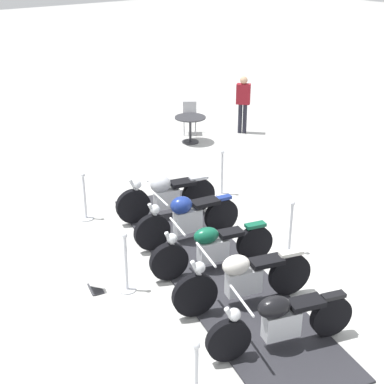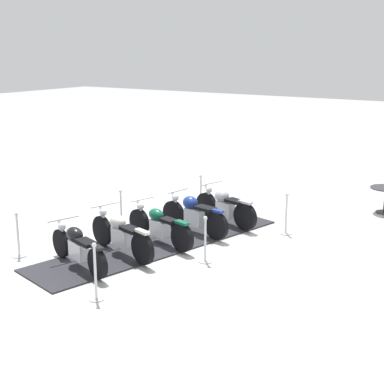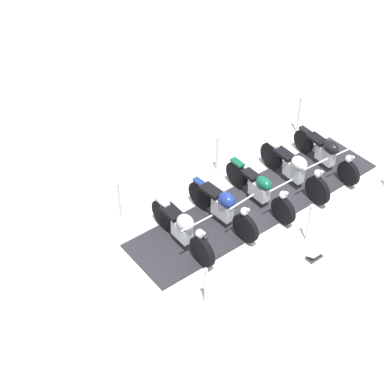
% 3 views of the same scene
% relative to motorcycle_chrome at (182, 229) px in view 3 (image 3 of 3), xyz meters
% --- Properties ---
extents(ground_plane, '(80.00, 80.00, 0.00)m').
position_rel_motorcycle_chrome_xyz_m(ground_plane, '(-2.19, 0.53, -0.51)').
color(ground_plane, silver).
extents(display_platform, '(6.89, 3.20, 0.04)m').
position_rel_motorcycle_chrome_xyz_m(display_platform, '(-2.19, 0.53, -0.50)').
color(display_platform, '#28282D').
rests_on(display_platform, ground_plane).
extents(motorcycle_chrome, '(0.85, 2.10, 1.03)m').
position_rel_motorcycle_chrome_xyz_m(motorcycle_chrome, '(0.00, 0.00, 0.00)').
color(motorcycle_chrome, black).
rests_on(motorcycle_chrome, display_platform).
extents(motorcycle_navy, '(0.71, 2.15, 1.02)m').
position_rel_motorcycle_chrome_xyz_m(motorcycle_navy, '(-1.09, 0.28, 0.01)').
color(motorcycle_navy, black).
rests_on(motorcycle_navy, display_platform).
extents(motorcycle_forest, '(0.86, 2.24, 0.98)m').
position_rel_motorcycle_chrome_xyz_m(motorcycle_forest, '(-2.18, 0.56, -0.04)').
color(motorcycle_forest, black).
rests_on(motorcycle_forest, display_platform).
extents(motorcycle_cream, '(0.94, 2.28, 1.04)m').
position_rel_motorcycle_chrome_xyz_m(motorcycle_cream, '(-3.27, 0.84, 0.00)').
color(motorcycle_cream, black).
rests_on(motorcycle_cream, display_platform).
extents(motorcycle_black, '(0.95, 2.17, 0.94)m').
position_rel_motorcycle_chrome_xyz_m(motorcycle_black, '(-4.35, 1.12, -0.02)').
color(motorcycle_black, black).
rests_on(motorcycle_black, display_platform).
extents(stanchion_left_mid, '(0.32, 0.32, 1.05)m').
position_rel_motorcycle_chrome_xyz_m(stanchion_left_mid, '(-2.57, -0.98, -0.16)').
color(stanchion_left_mid, silver).
rests_on(stanchion_left_mid, ground_plane).
extents(stanchion_left_front, '(0.32, 0.32, 1.06)m').
position_rel_motorcycle_chrome_xyz_m(stanchion_left_front, '(0.19, -1.68, -0.17)').
color(stanchion_left_front, silver).
rests_on(stanchion_left_front, ground_plane).
extents(stanchion_left_rear, '(0.28, 0.28, 1.13)m').
position_rel_motorcycle_chrome_xyz_m(stanchion_left_rear, '(-5.33, -0.27, -0.10)').
color(stanchion_left_rear, silver).
rests_on(stanchion_left_rear, ground_plane).
extents(stanchion_right_mid, '(0.29, 0.29, 1.07)m').
position_rel_motorcycle_chrome_xyz_m(stanchion_right_mid, '(-1.80, 2.04, -0.13)').
color(stanchion_right_mid, silver).
rests_on(stanchion_right_mid, ground_plane).
extents(stanchion_right_front, '(0.31, 0.31, 1.02)m').
position_rel_motorcycle_chrome_xyz_m(stanchion_right_front, '(0.96, 1.34, -0.17)').
color(stanchion_right_front, silver).
rests_on(stanchion_right_front, ground_plane).
extents(info_placard, '(0.41, 0.32, 0.21)m').
position_rel_motorcycle_chrome_xyz_m(info_placard, '(-1.46, 2.45, -0.45)').
color(info_placard, '#333338').
rests_on(info_placard, ground_plane).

